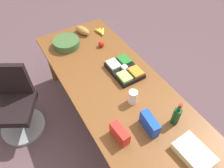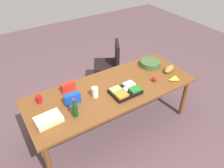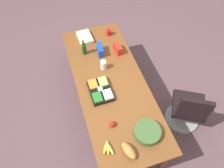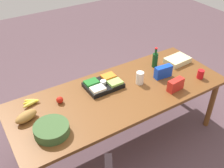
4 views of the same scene
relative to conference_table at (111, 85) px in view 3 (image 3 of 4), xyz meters
name	(u,v)px [view 3 (image 3 of 4)]	position (x,y,z in m)	size (l,w,h in m)	color
ground_plane	(111,109)	(0.00, 0.00, -0.71)	(10.00, 10.00, 0.00)	#574046
conference_table	(111,85)	(0.00, 0.00, 0.00)	(2.54, 1.00, 0.78)	brown
office_chair	(187,111)	(0.59, 1.06, -0.35)	(0.65, 0.65, 0.93)	gray
chip_bag_red	(118,49)	(-0.56, 0.30, 0.14)	(0.20, 0.08, 0.14)	red
banana_bunch	(108,148)	(0.93, -0.33, 0.09)	(0.20, 0.14, 0.04)	yellow
veggie_tray	(100,90)	(0.11, -0.19, 0.11)	(0.42, 0.30, 0.09)	black
red_solo_cup	(109,32)	(-0.99, 0.28, 0.12)	(0.08, 0.08, 0.11)	red
chip_bag_blue	(100,50)	(-0.62, 0.02, 0.14)	(0.22, 0.08, 0.15)	blue
mayo_jar	(103,65)	(-0.30, -0.02, 0.15)	(0.09, 0.09, 0.15)	white
salad_bowl	(147,132)	(0.89, 0.19, 0.12)	(0.34, 0.34, 0.09)	#3B5B2E
wine_bottle	(84,49)	(-0.69, -0.23, 0.17)	(0.08, 0.08, 0.27)	#124018
bread_loaf	(129,151)	(1.04, -0.11, 0.12)	(0.24, 0.11, 0.10)	#A27135
sheet_cake	(85,38)	(-1.01, -0.14, 0.10)	(0.32, 0.22, 0.07)	beige
apple_red	(112,124)	(0.65, -0.19, 0.11)	(0.08, 0.08, 0.08)	red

